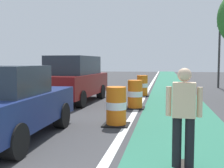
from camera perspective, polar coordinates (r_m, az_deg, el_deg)
name	(u,v)px	position (r m, az deg, el deg)	size (l,w,h in m)	color
bike_lane_strip	(174,98)	(14.33, 12.40, -2.78)	(2.50, 80.00, 0.01)	#286B51
lane_divider_stripe	(144,97)	(14.35, 6.40, -2.68)	(0.20, 80.00, 0.01)	silver
skateboarder_on_lane	(184,116)	(4.69, 14.25, -6.37)	(0.57, 0.81, 1.69)	black
parked_sedan_nearest	(7,104)	(6.87, -20.40, -3.76)	(1.99, 4.14, 1.70)	navy
parked_suv_second	(74,79)	(12.64, -7.64, 1.03)	(2.12, 4.70, 2.04)	maroon
traffic_barrel_front	(116,107)	(7.95, 0.86, -4.59)	(0.73, 0.73, 1.09)	orange
traffic_barrel_mid	(135,95)	(10.87, 4.68, -2.16)	(0.73, 0.73, 1.09)	orange
traffic_barrel_back	(142,86)	(14.88, 6.12, -0.39)	(0.73, 0.73, 1.09)	orange
traffic_light_corner	(220,37)	(20.92, 20.91, 8.88)	(0.41, 0.32, 5.10)	#2D2D2D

